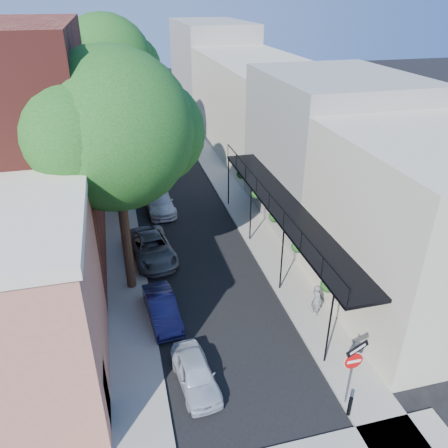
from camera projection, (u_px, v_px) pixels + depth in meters
road_surface at (160, 154)px, 39.78m from camera, size 6.00×64.00×0.01m
sidewalk_left at (115, 157)px, 38.89m from camera, size 2.00×64.00×0.12m
sidewalk_right at (203, 150)px, 40.63m from camera, size 2.00×64.00×0.12m
buildings_left at (40, 109)px, 34.38m from camera, size 10.10×59.10×12.00m
buildings_right at (257, 101)px, 39.21m from camera, size 9.80×55.00×10.00m
sign_post at (353, 363)px, 14.70m from camera, size 0.89×0.17×2.99m
bollard at (350, 406)px, 14.97m from camera, size 0.14×0.14×0.80m
oak_near at (124, 131)px, 18.47m from camera, size 7.48×6.80×11.42m
oak_mid at (118, 108)px, 25.65m from camera, size 6.60×6.00×10.20m
oak_far at (112, 64)px, 32.83m from camera, size 7.70×7.00×11.90m
parked_car_a at (195, 373)px, 16.22m from camera, size 1.64×3.38×1.11m
parked_car_b at (162, 309)px, 19.50m from camera, size 1.53×3.61×1.16m
parked_car_c at (152, 248)px, 23.96m from camera, size 2.69×4.85×1.29m
parked_car_d at (159, 202)px, 29.29m from camera, size 2.00×4.38×1.24m
parked_car_e at (145, 179)px, 32.82m from camera, size 1.88×3.81×1.25m
parked_car_f at (147, 159)px, 36.74m from camera, size 1.44×3.88×1.27m
parked_car_g at (134, 143)px, 40.50m from camera, size 2.76×5.02×1.33m
pedestrian at (316, 300)px, 19.52m from camera, size 0.50×0.64×1.57m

